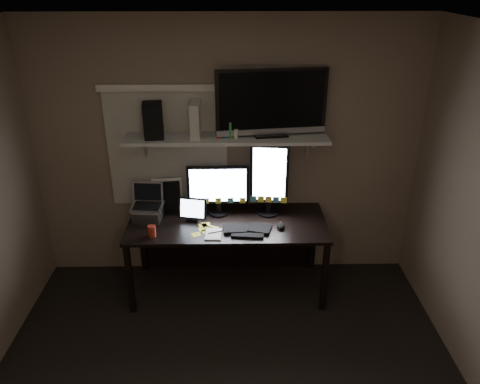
{
  "coord_description": "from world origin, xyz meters",
  "views": [
    {
      "loc": [
        0.05,
        -2.31,
        2.81
      ],
      "look_at": [
        0.11,
        1.25,
        1.11
      ],
      "focal_mm": 35.0,
      "sensor_mm": 36.0,
      "label": 1
    }
  ],
  "objects_px": {
    "mouse": "(281,226)",
    "game_console": "(195,119)",
    "tablet": "(192,209)",
    "monitor_landscape": "(218,190)",
    "desk": "(228,232)",
    "monitor_portrait": "(269,179)",
    "tv": "(271,103)",
    "speaker": "(153,120)",
    "keyboard": "(247,229)",
    "cup": "(152,231)",
    "laptop": "(147,204)"
  },
  "relations": [
    {
      "from": "desk",
      "to": "monitor_landscape",
      "type": "height_order",
      "value": "monitor_landscape"
    },
    {
      "from": "monitor_landscape",
      "to": "speaker",
      "type": "relative_size",
      "value": 1.85
    },
    {
      "from": "tablet",
      "to": "speaker",
      "type": "xyz_separation_m",
      "value": [
        -0.32,
        0.15,
        0.79
      ]
    },
    {
      "from": "tablet",
      "to": "desk",
      "type": "bearing_deg",
      "value": 26.49
    },
    {
      "from": "monitor_portrait",
      "to": "laptop",
      "type": "bearing_deg",
      "value": -168.2
    },
    {
      "from": "keyboard",
      "to": "speaker",
      "type": "distance_m",
      "value": 1.25
    },
    {
      "from": "desk",
      "to": "mouse",
      "type": "height_order",
      "value": "mouse"
    },
    {
      "from": "monitor_portrait",
      "to": "keyboard",
      "type": "xyz_separation_m",
      "value": [
        -0.21,
        -0.31,
        -0.34
      ]
    },
    {
      "from": "monitor_landscape",
      "to": "mouse",
      "type": "xyz_separation_m",
      "value": [
        0.56,
        -0.27,
        -0.23
      ]
    },
    {
      "from": "monitor_portrait",
      "to": "keyboard",
      "type": "relative_size",
      "value": 1.63
    },
    {
      "from": "laptop",
      "to": "cup",
      "type": "xyz_separation_m",
      "value": [
        0.08,
        -0.3,
        -0.11
      ]
    },
    {
      "from": "speaker",
      "to": "desk",
      "type": "bearing_deg",
      "value": -13.5
    },
    {
      "from": "monitor_landscape",
      "to": "speaker",
      "type": "distance_m",
      "value": 0.85
    },
    {
      "from": "speaker",
      "to": "game_console",
      "type": "bearing_deg",
      "value": -2.77
    },
    {
      "from": "monitor_landscape",
      "to": "tablet",
      "type": "height_order",
      "value": "monitor_landscape"
    },
    {
      "from": "monitor_landscape",
      "to": "laptop",
      "type": "distance_m",
      "value": 0.66
    },
    {
      "from": "monitor_portrait",
      "to": "game_console",
      "type": "xyz_separation_m",
      "value": [
        -0.65,
        0.06,
        0.55
      ]
    },
    {
      "from": "speaker",
      "to": "keyboard",
      "type": "bearing_deg",
      "value": -30.38
    },
    {
      "from": "tablet",
      "to": "laptop",
      "type": "relative_size",
      "value": 0.81
    },
    {
      "from": "tv",
      "to": "monitor_landscape",
      "type": "bearing_deg",
      "value": -179.76
    },
    {
      "from": "keyboard",
      "to": "laptop",
      "type": "bearing_deg",
      "value": 173.01
    },
    {
      "from": "keyboard",
      "to": "cup",
      "type": "xyz_separation_m",
      "value": [
        -0.82,
        -0.09,
        0.04
      ]
    },
    {
      "from": "tablet",
      "to": "monitor_landscape",
      "type": "bearing_deg",
      "value": 39.14
    },
    {
      "from": "monitor_portrait",
      "to": "keyboard",
      "type": "distance_m",
      "value": 0.5
    },
    {
      "from": "monitor_landscape",
      "to": "tv",
      "type": "bearing_deg",
      "value": 7.47
    },
    {
      "from": "desk",
      "to": "game_console",
      "type": "xyz_separation_m",
      "value": [
        -0.27,
        0.1,
        1.08
      ]
    },
    {
      "from": "tv",
      "to": "game_console",
      "type": "distance_m",
      "value": 0.67
    },
    {
      "from": "desk",
      "to": "cup",
      "type": "height_order",
      "value": "cup"
    },
    {
      "from": "tv",
      "to": "game_console",
      "type": "relative_size",
      "value": 3.18
    },
    {
      "from": "monitor_portrait",
      "to": "tv",
      "type": "distance_m",
      "value": 0.69
    },
    {
      "from": "monitor_landscape",
      "to": "monitor_portrait",
      "type": "bearing_deg",
      "value": -0.77
    },
    {
      "from": "mouse",
      "to": "cup",
      "type": "relative_size",
      "value": 1.1
    },
    {
      "from": "game_console",
      "to": "speaker",
      "type": "distance_m",
      "value": 0.36
    },
    {
      "from": "keyboard",
      "to": "mouse",
      "type": "height_order",
      "value": "mouse"
    },
    {
      "from": "monitor_landscape",
      "to": "cup",
      "type": "xyz_separation_m",
      "value": [
        -0.56,
        -0.4,
        -0.2
      ]
    },
    {
      "from": "desk",
      "to": "speaker",
      "type": "height_order",
      "value": "speaker"
    },
    {
      "from": "keyboard",
      "to": "game_console",
      "type": "distance_m",
      "value": 1.06
    },
    {
      "from": "tv",
      "to": "game_console",
      "type": "xyz_separation_m",
      "value": [
        -0.66,
        -0.01,
        -0.14
      ]
    },
    {
      "from": "keyboard",
      "to": "game_console",
      "type": "relative_size",
      "value": 1.41
    },
    {
      "from": "mouse",
      "to": "game_console",
      "type": "height_order",
      "value": "game_console"
    },
    {
      "from": "keyboard",
      "to": "tablet",
      "type": "height_order",
      "value": "tablet"
    },
    {
      "from": "mouse",
      "to": "game_console",
      "type": "bearing_deg",
      "value": 157.62
    },
    {
      "from": "laptop",
      "to": "desk",
      "type": "bearing_deg",
      "value": 10.03
    },
    {
      "from": "desk",
      "to": "speaker",
      "type": "xyz_separation_m",
      "value": [
        -0.63,
        0.07,
        1.08
      ]
    },
    {
      "from": "tablet",
      "to": "game_console",
      "type": "relative_size",
      "value": 0.86
    },
    {
      "from": "laptop",
      "to": "tv",
      "type": "bearing_deg",
      "value": 13.6
    },
    {
      "from": "cup",
      "to": "speaker",
      "type": "height_order",
      "value": "speaker"
    },
    {
      "from": "laptop",
      "to": "speaker",
      "type": "xyz_separation_m",
      "value": [
        0.1,
        0.13,
        0.74
      ]
    },
    {
      "from": "tablet",
      "to": "cup",
      "type": "bearing_deg",
      "value": -128.94
    },
    {
      "from": "mouse",
      "to": "tv",
      "type": "bearing_deg",
      "value": 105.97
    }
  ]
}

